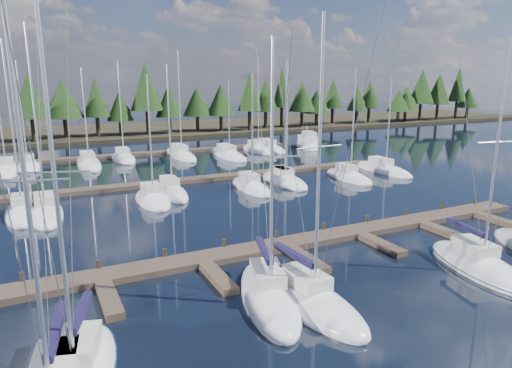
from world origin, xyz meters
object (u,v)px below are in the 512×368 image
main_dock (288,247)px  front_sailboat_4 (477,265)px  front_sailboat_3 (309,300)px  front_sailboat_2 (269,295)px  motor_yacht_right (308,144)px

main_dock → front_sailboat_4: front_sailboat_4 is taller
front_sailboat_3 → front_sailboat_4: (11.57, -0.73, -0.01)m
front_sailboat_2 → front_sailboat_4: size_ratio=0.98×
front_sailboat_2 → front_sailboat_3: size_ratio=0.93×
front_sailboat_2 → motor_yacht_right: size_ratio=1.52×
main_dock → motor_yacht_right: bearing=55.9°
front_sailboat_4 → motor_yacht_right: (17.29, 46.19, 0.20)m
main_dock → motor_yacht_right: 46.42m
front_sailboat_2 → front_sailboat_4: (13.19, -2.05, -0.00)m
front_sailboat_2 → main_dock: bearing=51.9°
front_sailboat_4 → front_sailboat_3: bearing=176.4°
front_sailboat_4 → main_dock: bearing=138.4°
main_dock → front_sailboat_3: (-2.85, -7.01, 0.09)m
front_sailboat_3 → front_sailboat_4: 11.59m
front_sailboat_3 → front_sailboat_2: bearing=140.8°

